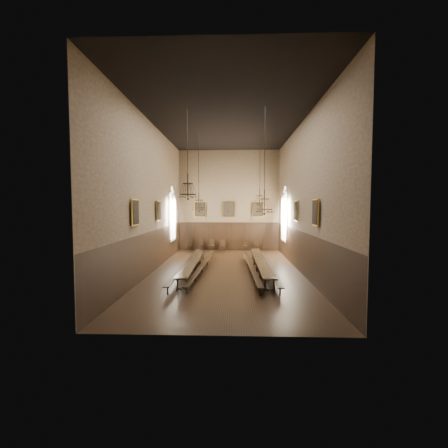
{
  "coord_description": "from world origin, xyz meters",
  "views": [
    {
      "loc": [
        0.46,
        -18.01,
        4.01
      ],
      "look_at": [
        -0.19,
        1.5,
        2.83
      ],
      "focal_mm": 24.0,
      "sensor_mm": 36.0,
      "label": 1
    }
  ],
  "objects_px": {
    "bench_left_inner": "(202,268)",
    "chair_5": "(245,248)",
    "table_left": "(193,266)",
    "chair_1": "(201,247)",
    "chair_6": "(256,248)",
    "chair_3": "(223,248)",
    "chandelier_back_left": "(199,203)",
    "chair_2": "(211,247)",
    "bench_right_outer": "(270,268)",
    "chandelier_front_left": "(188,189)",
    "chair_0": "(189,248)",
    "bench_left_outer": "(184,267)",
    "bench_right_inner": "(251,268)",
    "chandelier_front_right": "(264,202)",
    "chandelier_back_right": "(260,198)",
    "table_right": "(260,266)"
  },
  "relations": [
    {
      "from": "table_left",
      "to": "chair_5",
      "type": "height_order",
      "value": "chair_5"
    },
    {
      "from": "chandelier_front_left",
      "to": "table_left",
      "type": "bearing_deg",
      "value": 91.64
    },
    {
      "from": "table_left",
      "to": "chair_1",
      "type": "bearing_deg",
      "value": 93.17
    },
    {
      "from": "bench_right_outer",
      "to": "bench_left_inner",
      "type": "bearing_deg",
      "value": -178.18
    },
    {
      "from": "bench_left_outer",
      "to": "bench_right_inner",
      "type": "height_order",
      "value": "bench_left_outer"
    },
    {
      "from": "chandelier_back_right",
      "to": "chair_2",
      "type": "bearing_deg",
      "value": 124.02
    },
    {
      "from": "chair_1",
      "to": "chair_2",
      "type": "xyz_separation_m",
      "value": [
        0.94,
        -0.04,
        0.0
      ]
    },
    {
      "from": "chandelier_back_left",
      "to": "table_left",
      "type": "bearing_deg",
      "value": -90.25
    },
    {
      "from": "chandelier_front_left",
      "to": "bench_left_inner",
      "type": "bearing_deg",
      "value": 76.7
    },
    {
      "from": "bench_left_outer",
      "to": "chair_6",
      "type": "bearing_deg",
      "value": 59.78
    },
    {
      "from": "chair_1",
      "to": "chandelier_front_left",
      "type": "distance_m",
      "value": 11.84
    },
    {
      "from": "chandelier_front_left",
      "to": "chandelier_front_right",
      "type": "height_order",
      "value": "same"
    },
    {
      "from": "chandelier_back_right",
      "to": "chair_3",
      "type": "bearing_deg",
      "value": 116.61
    },
    {
      "from": "chair_3",
      "to": "chandelier_front_left",
      "type": "height_order",
      "value": "chandelier_front_left"
    },
    {
      "from": "chandelier_back_left",
      "to": "chandelier_front_left",
      "type": "xyz_separation_m",
      "value": [
        0.05,
        -5.29,
        0.68
      ]
    },
    {
      "from": "chandelier_back_right",
      "to": "chair_1",
      "type": "bearing_deg",
      "value": 129.9
    },
    {
      "from": "bench_left_outer",
      "to": "bench_right_outer",
      "type": "height_order",
      "value": "bench_right_outer"
    },
    {
      "from": "chair_2",
      "to": "chandelier_back_left",
      "type": "distance_m",
      "value": 6.82
    },
    {
      "from": "bench_left_outer",
      "to": "chair_2",
      "type": "relative_size",
      "value": 9.91
    },
    {
      "from": "chair_3",
      "to": "chandelier_back_left",
      "type": "relative_size",
      "value": 0.19
    },
    {
      "from": "table_right",
      "to": "chandelier_front_left",
      "type": "bearing_deg",
      "value": -149.83
    },
    {
      "from": "chair_6",
      "to": "chandelier_back_right",
      "type": "xyz_separation_m",
      "value": [
        -0.21,
        -5.62,
        4.3
      ]
    },
    {
      "from": "bench_right_outer",
      "to": "chair_3",
      "type": "height_order",
      "value": "chair_3"
    },
    {
      "from": "chair_5",
      "to": "chair_1",
      "type": "bearing_deg",
      "value": -161.35
    },
    {
      "from": "bench_right_inner",
      "to": "chair_1",
      "type": "relative_size",
      "value": 9.99
    },
    {
      "from": "table_left",
      "to": "chandelier_back_right",
      "type": "distance_m",
      "value": 6.68
    },
    {
      "from": "chair_5",
      "to": "chandelier_back_left",
      "type": "relative_size",
      "value": 0.18
    },
    {
      "from": "chair_0",
      "to": "bench_right_outer",
      "type": "bearing_deg",
      "value": -37.8
    },
    {
      "from": "chair_3",
      "to": "chandelier_back_left",
      "type": "height_order",
      "value": "chandelier_back_left"
    },
    {
      "from": "bench_right_outer",
      "to": "chair_2",
      "type": "distance_m",
      "value": 9.58
    },
    {
      "from": "chair_5",
      "to": "chair_6",
      "type": "height_order",
      "value": "chair_5"
    },
    {
      "from": "bench_left_inner",
      "to": "chandelier_front_left",
      "type": "distance_m",
      "value": 5.11
    },
    {
      "from": "chair_1",
      "to": "chair_6",
      "type": "xyz_separation_m",
      "value": [
        4.95,
        -0.05,
        -0.02
      ]
    },
    {
      "from": "table_left",
      "to": "chandelier_back_right",
      "type": "height_order",
      "value": "chandelier_back_right"
    },
    {
      "from": "table_left",
      "to": "chair_6",
      "type": "distance_m",
      "value": 9.65
    },
    {
      "from": "bench_left_inner",
      "to": "chandelier_back_left",
      "type": "relative_size",
      "value": 1.84
    },
    {
      "from": "chair_3",
      "to": "chair_5",
      "type": "xyz_separation_m",
      "value": [
        1.96,
        0.07,
        -0.01
      ]
    },
    {
      "from": "bench_left_outer",
      "to": "chandelier_back_right",
      "type": "relative_size",
      "value": 2.04
    },
    {
      "from": "bench_left_inner",
      "to": "chair_6",
      "type": "distance_m",
      "value": 9.57
    },
    {
      "from": "bench_right_inner",
      "to": "chair_0",
      "type": "bearing_deg",
      "value": 120.13
    },
    {
      "from": "table_left",
      "to": "chair_2",
      "type": "height_order",
      "value": "chair_2"
    },
    {
      "from": "chair_5",
      "to": "table_right",
      "type": "bearing_deg",
      "value": -66.39
    },
    {
      "from": "bench_left_inner",
      "to": "chair_5",
      "type": "relative_size",
      "value": 10.21
    },
    {
      "from": "bench_left_outer",
      "to": "chair_2",
      "type": "distance_m",
      "value": 8.7
    },
    {
      "from": "chair_2",
      "to": "chandelier_front_right",
      "type": "height_order",
      "value": "chandelier_front_right"
    },
    {
      "from": "chandelier_back_left",
      "to": "chandelier_back_right",
      "type": "bearing_deg",
      "value": -0.94
    },
    {
      "from": "chair_6",
      "to": "chandelier_back_left",
      "type": "bearing_deg",
      "value": -120.82
    },
    {
      "from": "chair_6",
      "to": "chair_3",
      "type": "bearing_deg",
      "value": -171.12
    },
    {
      "from": "chair_3",
      "to": "chandelier_back_right",
      "type": "distance_m",
      "value": 7.57
    },
    {
      "from": "chair_1",
      "to": "chair_6",
      "type": "bearing_deg",
      "value": 4.68
    }
  ]
}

